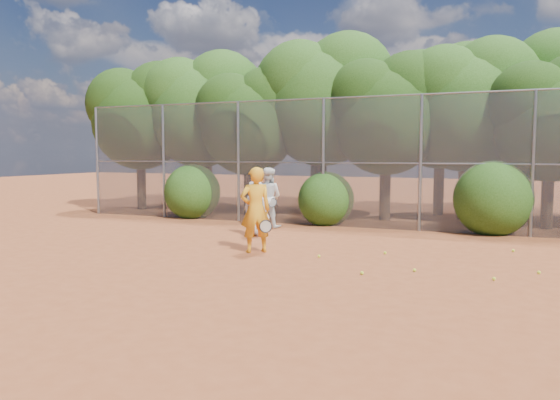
% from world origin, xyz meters
% --- Properties ---
extents(ground, '(80.00, 80.00, 0.00)m').
position_xyz_m(ground, '(0.00, 0.00, 0.00)').
color(ground, brown).
rests_on(ground, ground).
extents(fence_back, '(20.05, 0.09, 4.03)m').
position_xyz_m(fence_back, '(-0.12, 6.00, 2.05)').
color(fence_back, gray).
rests_on(fence_back, ground).
extents(tree_0, '(4.38, 3.81, 6.00)m').
position_xyz_m(tree_0, '(-9.44, 8.04, 3.93)').
color(tree_0, black).
rests_on(tree_0, ground).
extents(tree_1, '(4.64, 4.03, 6.35)m').
position_xyz_m(tree_1, '(-6.94, 8.54, 4.16)').
color(tree_1, black).
rests_on(tree_1, ground).
extents(tree_2, '(3.99, 3.47, 5.47)m').
position_xyz_m(tree_2, '(-4.45, 7.83, 3.58)').
color(tree_2, black).
rests_on(tree_2, ground).
extents(tree_3, '(4.89, 4.26, 6.70)m').
position_xyz_m(tree_3, '(-1.94, 8.84, 4.40)').
color(tree_3, black).
rests_on(tree_3, ground).
extents(tree_4, '(4.19, 3.64, 5.73)m').
position_xyz_m(tree_4, '(0.55, 8.24, 3.76)').
color(tree_4, black).
rests_on(tree_4, ground).
extents(tree_5, '(4.51, 3.92, 6.17)m').
position_xyz_m(tree_5, '(3.06, 9.04, 4.05)').
color(tree_5, black).
rests_on(tree_5, ground).
extents(tree_6, '(3.86, 3.36, 5.29)m').
position_xyz_m(tree_6, '(5.55, 8.03, 3.47)').
color(tree_6, black).
rests_on(tree_6, ground).
extents(tree_9, '(4.83, 4.20, 6.62)m').
position_xyz_m(tree_9, '(-7.94, 10.84, 4.34)').
color(tree_9, black).
rests_on(tree_9, ground).
extents(tree_10, '(5.15, 4.48, 7.06)m').
position_xyz_m(tree_10, '(-2.93, 11.05, 4.63)').
color(tree_10, black).
rests_on(tree_10, ground).
extents(tree_11, '(4.64, 4.03, 6.35)m').
position_xyz_m(tree_11, '(2.06, 10.64, 4.16)').
color(tree_11, black).
rests_on(tree_11, ground).
extents(bush_0, '(2.00, 2.00, 2.00)m').
position_xyz_m(bush_0, '(-6.00, 6.30, 1.00)').
color(bush_0, '#214611').
rests_on(bush_0, ground).
extents(bush_1, '(1.80, 1.80, 1.80)m').
position_xyz_m(bush_1, '(-1.00, 6.30, 0.90)').
color(bush_1, '#214611').
rests_on(bush_1, ground).
extents(bush_2, '(2.20, 2.20, 2.20)m').
position_xyz_m(bush_2, '(4.00, 6.30, 1.10)').
color(bush_2, '#214611').
rests_on(bush_2, ground).
extents(player_yellow, '(0.91, 0.82, 1.99)m').
position_xyz_m(player_yellow, '(-0.98, 1.00, 0.99)').
color(player_yellow, orange).
rests_on(player_yellow, ground).
extents(player_teen, '(0.80, 0.55, 1.58)m').
position_xyz_m(player_teen, '(-2.05, 3.24, 0.78)').
color(player_teen, silver).
rests_on(player_teen, ground).
extents(player_white, '(0.91, 0.75, 1.86)m').
position_xyz_m(player_white, '(-2.46, 4.99, 0.93)').
color(player_white, white).
rests_on(player_white, ground).
extents(ball_0, '(0.07, 0.07, 0.07)m').
position_xyz_m(ball_0, '(2.78, 0.30, 0.03)').
color(ball_0, '#D7F02B').
rests_on(ball_0, ground).
extents(ball_1, '(0.07, 0.07, 0.07)m').
position_xyz_m(ball_1, '(1.86, 1.90, 0.03)').
color(ball_1, '#D7F02B').
rests_on(ball_1, ground).
extents(ball_2, '(0.07, 0.07, 0.07)m').
position_xyz_m(ball_2, '(1.90, -0.36, 0.03)').
color(ball_2, '#D7F02B').
rests_on(ball_2, ground).
extents(ball_3, '(0.07, 0.07, 0.07)m').
position_xyz_m(ball_3, '(5.01, 1.01, 0.03)').
color(ball_3, '#D7F02B').
rests_on(ball_3, ground).
extents(ball_4, '(0.07, 0.07, 0.07)m').
position_xyz_m(ball_4, '(0.60, 0.93, 0.03)').
color(ball_4, '#D7F02B').
rests_on(ball_4, ground).
extents(ball_5, '(0.07, 0.07, 0.07)m').
position_xyz_m(ball_5, '(4.56, 3.35, 0.03)').
color(ball_5, '#D7F02B').
rests_on(ball_5, ground).
extents(ball_6, '(0.07, 0.07, 0.07)m').
position_xyz_m(ball_6, '(4.23, 0.11, 0.03)').
color(ball_6, '#D7F02B').
rests_on(ball_6, ground).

